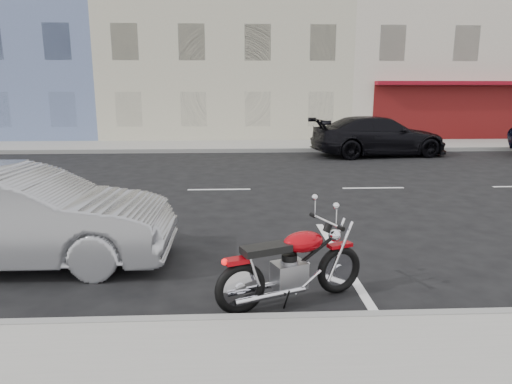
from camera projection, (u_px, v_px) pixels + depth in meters
ground at (297, 189)px, 11.76m from camera, size 120.00×120.00×0.00m
sidewalk_far at (157, 146)px, 19.99m from camera, size 80.00×3.40×0.15m
curb_far at (150, 151)px, 18.33m from camera, size 80.00×0.12×0.16m
bldg_blue at (12, 17)px, 25.58m from camera, size 12.00×12.00×13.00m
bldg_cream at (227, 32)px, 26.29m from camera, size 12.00×12.00×11.50m
bldg_corner at (448, 24)px, 26.76m from camera, size 14.00×12.00×12.50m
motorcycle at (341, 259)px, 5.67m from camera, size 1.85×0.92×0.98m
sedan_silver at (17, 217)px, 6.53m from camera, size 4.37×1.53×1.44m
car_far at (379, 136)px, 17.52m from camera, size 5.42×2.77×1.50m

